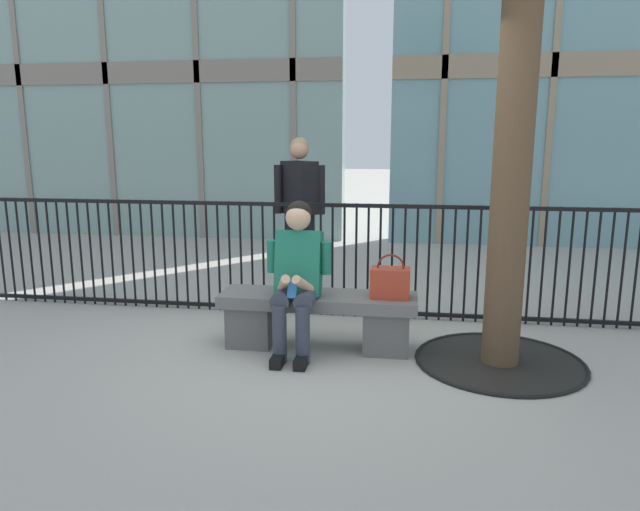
% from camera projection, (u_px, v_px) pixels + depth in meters
% --- Properties ---
extents(ground_plane, '(60.00, 60.00, 0.00)m').
position_uv_depth(ground_plane, '(318.00, 346.00, 4.73)').
color(ground_plane, '#B2ADA3').
extents(stone_bench, '(1.60, 0.44, 0.45)m').
position_uv_depth(stone_bench, '(318.00, 315.00, 4.67)').
color(stone_bench, slate).
rests_on(stone_bench, ground).
extents(seated_person_with_phone, '(0.52, 0.66, 1.21)m').
position_uv_depth(seated_person_with_phone, '(297.00, 273.00, 4.50)').
color(seated_person_with_phone, '#383D4C').
rests_on(seated_person_with_phone, ground).
extents(handbag_on_bench, '(0.31, 0.20, 0.35)m').
position_uv_depth(handbag_on_bench, '(390.00, 282.00, 4.52)').
color(handbag_on_bench, '#B23823').
rests_on(handbag_on_bench, stone_bench).
extents(bystander_at_railing, '(0.55, 0.41, 1.71)m').
position_uv_depth(bystander_at_railing, '(300.00, 204.00, 6.14)').
color(bystander_at_railing, black).
rests_on(bystander_at_railing, ground).
extents(plaza_railing, '(7.52, 0.04, 1.10)m').
position_uv_depth(plaza_railing, '(332.00, 260.00, 5.47)').
color(plaza_railing, black).
rests_on(plaza_railing, ground).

